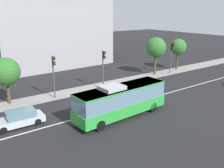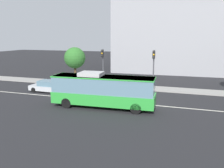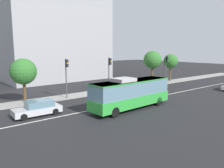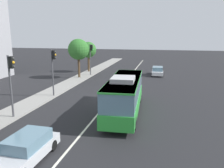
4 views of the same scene
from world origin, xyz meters
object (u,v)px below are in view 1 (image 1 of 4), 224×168
at_px(traffic_light_near_corner, 172,53).
at_px(street_tree_kerbside_centre, 178,47).
at_px(sedan_silver, 19,118).
at_px(transit_bus, 121,100).
at_px(street_tree_kerbside_left, 156,48).
at_px(traffic_light_mid_block, 104,63).
at_px(traffic_light_far_corner, 54,70).
at_px(street_tree_kerbside_right, 6,72).

distance_m(traffic_light_near_corner, street_tree_kerbside_centre, 3.78).
bearing_deg(traffic_light_near_corner, sedan_silver, -79.21).
xyz_separation_m(transit_bus, street_tree_kerbside_left, (14.58, 9.76, 2.67)).
distance_m(transit_bus, street_tree_kerbside_centre, 22.95).
bearing_deg(transit_bus, street_tree_kerbside_centre, 23.52).
height_order(sedan_silver, traffic_light_mid_block, traffic_light_mid_block).
distance_m(traffic_light_mid_block, street_tree_kerbside_left, 11.02).
bearing_deg(sedan_silver, traffic_light_far_corner, -138.30).
xyz_separation_m(sedan_silver, street_tree_kerbside_right, (0.68, 6.18, 3.02)).
xyz_separation_m(traffic_light_mid_block, street_tree_kerbside_right, (-11.75, 1.61, 0.18)).
xyz_separation_m(traffic_light_mid_block, street_tree_kerbside_centre, (16.79, 1.68, 0.45)).
height_order(sedan_silver, street_tree_kerbside_right, street_tree_kerbside_right).
bearing_deg(traffic_light_far_corner, street_tree_kerbside_right, -109.13).
bearing_deg(street_tree_kerbside_left, transit_bus, -146.21).
bearing_deg(traffic_light_near_corner, traffic_light_far_corner, -89.62).
bearing_deg(traffic_light_far_corner, traffic_light_near_corner, 87.17).
xyz_separation_m(sedan_silver, traffic_light_far_corner, (5.58, 4.72, 2.84)).
distance_m(sedan_silver, street_tree_kerbside_right, 6.91).
bearing_deg(traffic_light_mid_block, traffic_light_near_corner, 87.25).
bearing_deg(traffic_light_near_corner, traffic_light_mid_block, -89.07).
relative_size(sedan_silver, traffic_light_mid_block, 0.87).
distance_m(transit_bus, street_tree_kerbside_left, 17.74).
distance_m(transit_bus, street_tree_kerbside_right, 13.06).
bearing_deg(street_tree_kerbside_right, traffic_light_far_corner, -16.52).
relative_size(traffic_light_near_corner, traffic_light_mid_block, 1.00).
height_order(transit_bus, street_tree_kerbside_right, street_tree_kerbside_right).
xyz_separation_m(transit_bus, sedan_silver, (-8.75, 3.90, -1.09)).
height_order(traffic_light_mid_block, street_tree_kerbside_left, street_tree_kerbside_left).
distance_m(sedan_silver, street_tree_kerbside_centre, 30.06).
bearing_deg(sedan_silver, street_tree_kerbside_centre, -166.47).
xyz_separation_m(traffic_light_near_corner, street_tree_kerbside_centre, (3.40, 1.60, 0.45)).
height_order(transit_bus, traffic_light_near_corner, traffic_light_near_corner).
distance_m(traffic_light_mid_block, street_tree_kerbside_right, 11.86).
xyz_separation_m(traffic_light_far_corner, street_tree_kerbside_left, (17.75, 1.14, 0.91)).
bearing_deg(traffic_light_mid_block, transit_bus, -26.55).
height_order(transit_bus, sedan_silver, transit_bus).
xyz_separation_m(transit_bus, street_tree_kerbside_centre, (20.46, 10.15, 2.20)).
distance_m(traffic_light_near_corner, traffic_light_far_corner, 20.24).
distance_m(traffic_light_mid_block, street_tree_kerbside_centre, 16.88).
relative_size(sedan_silver, street_tree_kerbside_right, 0.85).
relative_size(traffic_light_near_corner, traffic_light_far_corner, 1.00).
relative_size(traffic_light_mid_block, street_tree_kerbside_left, 0.85).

